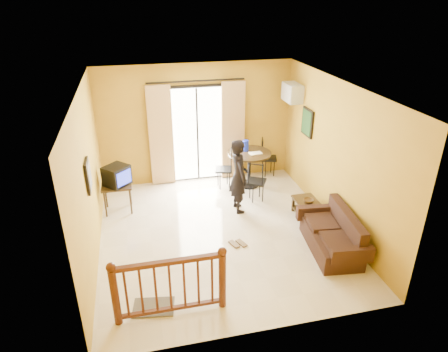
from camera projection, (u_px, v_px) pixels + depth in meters
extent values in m
plane|color=beige|center=(221.00, 233.00, 7.69)|extent=(5.00, 5.00, 0.00)
plane|color=white|center=(220.00, 88.00, 6.49)|extent=(5.00, 5.00, 0.00)
plane|color=#B78C23|center=(197.00, 124.00, 9.29)|extent=(4.50, 0.00, 4.50)
plane|color=#B78C23|center=(265.00, 247.00, 4.89)|extent=(4.50, 0.00, 4.50)
plane|color=#B78C23|center=(88.00, 179.00, 6.63)|extent=(0.00, 5.00, 5.00)
plane|color=#B78C23|center=(336.00, 155.00, 7.56)|extent=(0.00, 5.00, 5.00)
cube|color=black|center=(197.00, 134.00, 9.39)|extent=(1.34, 0.03, 2.34)
cube|color=white|center=(197.00, 135.00, 9.36)|extent=(1.20, 0.04, 2.20)
cube|color=black|center=(198.00, 135.00, 9.34)|extent=(0.04, 0.02, 2.20)
cube|color=beige|center=(161.00, 136.00, 9.12)|extent=(0.55, 0.08, 2.35)
cube|color=beige|center=(233.00, 131.00, 9.47)|extent=(0.55, 0.08, 2.35)
cylinder|color=black|center=(196.00, 81.00, 8.77)|extent=(2.20, 0.04, 0.04)
cube|color=black|center=(116.00, 186.00, 8.22)|extent=(0.61, 0.51, 0.04)
cylinder|color=black|center=(105.00, 204.00, 8.11)|extent=(0.04, 0.04, 0.59)
cylinder|color=black|center=(131.00, 201.00, 8.22)|extent=(0.04, 0.04, 0.59)
cylinder|color=black|center=(106.00, 195.00, 8.47)|extent=(0.04, 0.04, 0.59)
cylinder|color=black|center=(130.00, 192.00, 8.57)|extent=(0.04, 0.04, 0.59)
cube|color=black|center=(117.00, 176.00, 8.12)|extent=(0.61, 0.61, 0.41)
cube|color=#2433D9|center=(124.00, 178.00, 8.02)|extent=(0.27, 0.26, 0.29)
cube|color=black|center=(88.00, 176.00, 6.40)|extent=(0.04, 0.42, 0.52)
cube|color=#59524C|center=(90.00, 175.00, 6.40)|extent=(0.01, 0.34, 0.44)
cylinder|color=black|center=(250.00, 153.00, 9.20)|extent=(1.01, 1.01, 0.04)
cylinder|color=black|center=(249.00, 169.00, 9.38)|extent=(0.08, 0.08, 0.82)
cylinder|color=black|center=(249.00, 184.00, 9.55)|extent=(0.49, 0.49, 0.03)
cylinder|color=#1527C9|center=(246.00, 146.00, 9.23)|extent=(0.14, 0.14, 0.26)
cube|color=white|center=(256.00, 153.00, 9.12)|extent=(0.30, 0.21, 0.02)
cube|color=silver|center=(292.00, 93.00, 8.92)|extent=(0.30, 0.60, 0.40)
cube|color=gray|center=(286.00, 93.00, 8.89)|extent=(0.02, 0.56, 0.36)
cube|color=black|center=(307.00, 122.00, 8.59)|extent=(0.04, 0.50, 0.60)
cube|color=black|center=(306.00, 122.00, 8.58)|extent=(0.01, 0.42, 0.52)
cube|color=black|center=(309.00, 204.00, 8.02)|extent=(0.45, 0.81, 0.04)
cube|color=black|center=(308.00, 214.00, 8.12)|extent=(0.41, 0.77, 0.03)
cube|color=black|center=(307.00, 222.00, 7.73)|extent=(0.05, 0.05, 0.34)
cube|color=black|center=(324.00, 219.00, 7.81)|extent=(0.05, 0.05, 0.34)
cube|color=black|center=(293.00, 204.00, 8.37)|extent=(0.05, 0.05, 0.34)
cube|color=black|center=(309.00, 202.00, 8.45)|extent=(0.05, 0.05, 0.34)
imported|color=#50391B|center=(308.00, 201.00, 8.03)|extent=(0.22, 0.22, 0.06)
cube|color=black|center=(330.00, 241.00, 7.13)|extent=(0.87, 1.50, 0.36)
cube|color=black|center=(346.00, 224.00, 7.05)|extent=(0.33, 1.43, 0.49)
cube|color=black|center=(352.00, 255.00, 6.44)|extent=(0.72, 0.22, 0.27)
cube|color=black|center=(315.00, 212.00, 7.66)|extent=(0.72, 0.22, 0.27)
cube|color=black|center=(338.00, 242.00, 6.76)|extent=(0.55, 0.63, 0.09)
cube|color=black|center=(322.00, 222.00, 7.31)|extent=(0.55, 0.63, 0.09)
imported|color=black|center=(239.00, 176.00, 8.16)|extent=(0.40, 0.59, 1.57)
cylinder|color=#471E0F|center=(115.00, 297.00, 5.43)|extent=(0.11, 0.11, 0.92)
cylinder|color=#471E0F|center=(222.00, 281.00, 5.74)|extent=(0.11, 0.11, 0.92)
sphere|color=#471E0F|center=(111.00, 267.00, 5.22)|extent=(0.13, 0.13, 0.13)
sphere|color=#471E0F|center=(222.00, 252.00, 5.52)|extent=(0.13, 0.13, 0.13)
cube|color=#471E0F|center=(168.00, 262.00, 5.39)|extent=(1.55, 0.08, 0.06)
cube|color=#471E0F|center=(172.00, 308.00, 5.74)|extent=(1.55, 0.06, 0.05)
cube|color=#4F493F|center=(154.00, 307.00, 5.89)|extent=(0.66, 0.49, 0.02)
cube|color=#50391B|center=(234.00, 244.00, 7.32)|extent=(0.18, 0.27, 0.03)
cube|color=#50391B|center=(241.00, 243.00, 7.35)|extent=(0.18, 0.27, 0.03)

